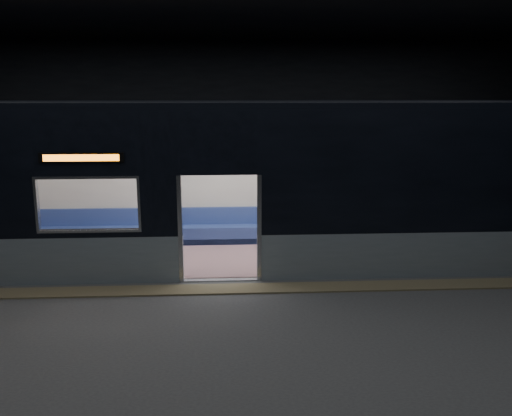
{
  "coord_description": "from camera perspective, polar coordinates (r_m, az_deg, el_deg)",
  "views": [
    {
      "loc": [
        0.11,
        -8.82,
        3.54
      ],
      "look_at": [
        0.75,
        2.3,
        1.15
      ],
      "focal_mm": 38.0,
      "sensor_mm": 36.0,
      "label": 1
    }
  ],
  "objects": [
    {
      "name": "station_floor",
      "position": [
        9.5,
        -3.78,
        -9.81
      ],
      "size": [
        24.0,
        14.0,
        0.01
      ],
      "primitive_type": "cube",
      "color": "#47494C",
      "rests_on": "ground"
    },
    {
      "name": "passenger",
      "position": [
        13.41,
        15.91,
        -0.21
      ],
      "size": [
        0.41,
        0.68,
        1.33
      ],
      "rotation": [
        0.0,
        0.0,
        0.16
      ],
      "color": "black",
      "rests_on": "metro_car"
    },
    {
      "name": "metro_car",
      "position": [
        11.49,
        -3.83,
        3.62
      ],
      "size": [
        18.0,
        3.04,
        3.35
      ],
      "color": "#8D9BA9",
      "rests_on": "station_floor"
    },
    {
      "name": "station_envelope",
      "position": [
        8.82,
        -4.12,
        12.9
      ],
      "size": [
        24.0,
        14.0,
        5.0
      ],
      "color": "black",
      "rests_on": "station_floor"
    },
    {
      "name": "tactile_strip",
      "position": [
        10.01,
        -3.76,
        -8.52
      ],
      "size": [
        22.8,
        0.5,
        0.03
      ],
      "primitive_type": "cube",
      "color": "#8C7F59",
      "rests_on": "station_floor"
    },
    {
      "name": "handbag",
      "position": [
        13.25,
        16.35,
        -0.9
      ],
      "size": [
        0.26,
        0.22,
        0.13
      ],
      "primitive_type": "cube",
      "rotation": [
        0.0,
        0.0,
        0.02
      ],
      "color": "black",
      "rests_on": "passenger"
    },
    {
      "name": "transit_map",
      "position": [
        13.74,
        17.61,
        2.89
      ],
      "size": [
        0.98,
        0.03,
        0.64
      ],
      "primitive_type": "cube",
      "color": "white",
      "rests_on": "metro_car"
    }
  ]
}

